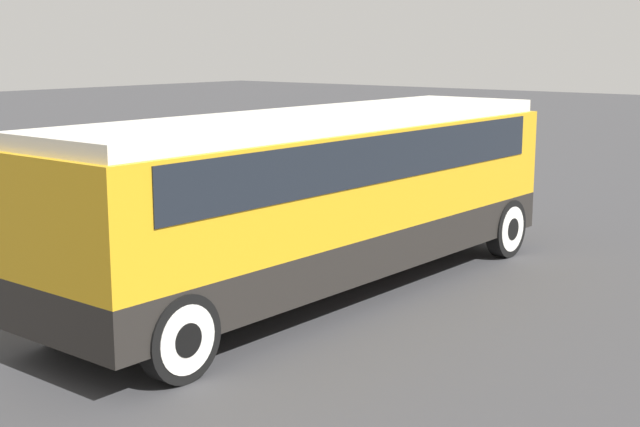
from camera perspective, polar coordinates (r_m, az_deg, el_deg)
name	(u,v)px	position (r m, az deg, el deg)	size (l,w,h in m)	color
ground_plane	(320,293)	(14.55, 0.00, -5.12)	(120.00, 120.00, 0.00)	#38383A
tour_bus	(324,185)	(14.23, 0.24, 1.87)	(10.20, 2.58, 2.94)	black
parked_car_near	(125,184)	(21.98, -12.40, 1.88)	(4.17, 1.84, 1.31)	#7A6B5B
parked_car_mid	(290,184)	(21.07, -1.95, 1.89)	(4.60, 1.87, 1.47)	maroon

